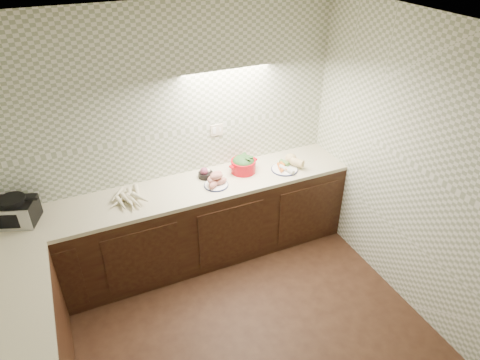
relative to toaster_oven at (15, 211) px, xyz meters
name	(u,v)px	position (x,y,z in m)	size (l,w,h in m)	color
room	(239,215)	(1.41, -1.59, 0.61)	(3.60, 3.60, 2.60)	black
counter	(130,304)	(0.73, -0.91, -0.56)	(3.60, 3.60, 0.90)	black
toaster_oven	(15,211)	(0.00, 0.00, 0.00)	(0.42, 0.37, 0.25)	black
parsnip_pile	(126,200)	(0.93, -0.09, -0.08)	(0.42, 0.39, 0.07)	#EEEABD
sweet_potato_plate	(216,180)	(1.79, -0.15, -0.06)	(0.25, 0.24, 0.15)	#161C40
onion_bowl	(205,174)	(1.76, 0.03, -0.07)	(0.15, 0.15, 0.11)	black
dutch_oven	(243,164)	(2.16, -0.02, -0.03)	(0.33, 0.31, 0.18)	#BD0410
veg_plate	(288,163)	(2.62, -0.13, -0.07)	(0.36, 0.37, 0.13)	#161C40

